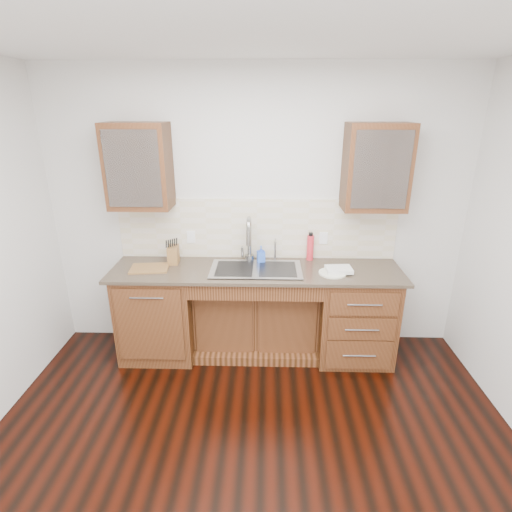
{
  "coord_description": "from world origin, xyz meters",
  "views": [
    {
      "loc": [
        0.09,
        -1.99,
        2.34
      ],
      "look_at": [
        0.0,
        1.4,
        1.05
      ],
      "focal_mm": 28.0,
      "sensor_mm": 36.0,
      "label": 1
    }
  ],
  "objects_px": {
    "plate": "(333,273)",
    "cutting_board": "(149,268)",
    "soap_bottle": "(261,254)",
    "knife_block": "(173,255)",
    "water_bottle": "(310,248)"
  },
  "relations": [
    {
      "from": "water_bottle",
      "to": "cutting_board",
      "type": "xyz_separation_m",
      "value": [
        -1.51,
        -0.28,
        -0.12
      ]
    },
    {
      "from": "soap_bottle",
      "to": "cutting_board",
      "type": "xyz_separation_m",
      "value": [
        -1.03,
        -0.2,
        -0.07
      ]
    },
    {
      "from": "water_bottle",
      "to": "plate",
      "type": "bearing_deg",
      "value": -63.62
    },
    {
      "from": "soap_bottle",
      "to": "plate",
      "type": "xyz_separation_m",
      "value": [
        0.65,
        -0.27,
        -0.08
      ]
    },
    {
      "from": "plate",
      "to": "soap_bottle",
      "type": "bearing_deg",
      "value": 157.79
    },
    {
      "from": "knife_block",
      "to": "cutting_board",
      "type": "bearing_deg",
      "value": -143.63
    },
    {
      "from": "water_bottle",
      "to": "cutting_board",
      "type": "height_order",
      "value": "water_bottle"
    },
    {
      "from": "water_bottle",
      "to": "cutting_board",
      "type": "distance_m",
      "value": 1.54
    },
    {
      "from": "water_bottle",
      "to": "knife_block",
      "type": "bearing_deg",
      "value": -174.74
    },
    {
      "from": "plate",
      "to": "cutting_board",
      "type": "distance_m",
      "value": 1.69
    },
    {
      "from": "plate",
      "to": "knife_block",
      "type": "relative_size",
      "value": 1.46
    },
    {
      "from": "soap_bottle",
      "to": "knife_block",
      "type": "bearing_deg",
      "value": 173.75
    },
    {
      "from": "knife_block",
      "to": "cutting_board",
      "type": "xyz_separation_m",
      "value": [
        -0.19,
        -0.16,
        -0.08
      ]
    },
    {
      "from": "knife_block",
      "to": "soap_bottle",
      "type": "bearing_deg",
      "value": -0.29
    },
    {
      "from": "water_bottle",
      "to": "knife_block",
      "type": "distance_m",
      "value": 1.32
    }
  ]
}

